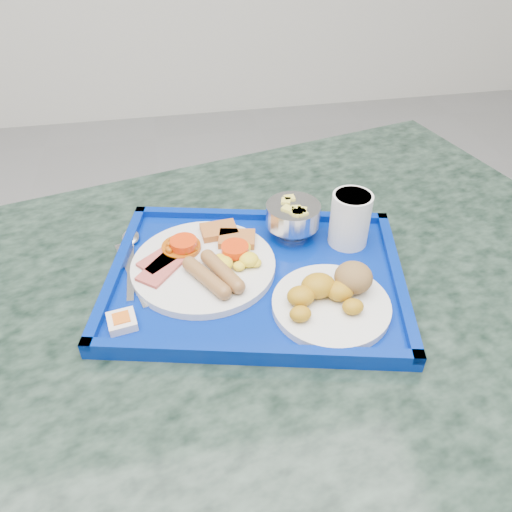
{
  "coord_description": "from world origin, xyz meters",
  "views": [
    {
      "loc": [
        0.08,
        -0.29,
        1.39
      ],
      "look_at": [
        0.19,
        0.31,
        0.89
      ],
      "focal_mm": 35.0,
      "sensor_mm": 36.0,
      "label": 1
    }
  ],
  "objects_px": {
    "bread_plate": "(333,296)",
    "juice_cup": "(350,218)",
    "main_plate": "(207,262)",
    "table": "(251,378)",
    "tray": "(256,278)",
    "fruit_bowl": "(293,215)"
  },
  "relations": [
    {
      "from": "table",
      "to": "main_plate",
      "type": "height_order",
      "value": "main_plate"
    },
    {
      "from": "tray",
      "to": "juice_cup",
      "type": "distance_m",
      "value": 0.19
    },
    {
      "from": "tray",
      "to": "main_plate",
      "type": "relative_size",
      "value": 2.28
    },
    {
      "from": "table",
      "to": "bread_plate",
      "type": "relative_size",
      "value": 8.41
    },
    {
      "from": "tray",
      "to": "fruit_bowl",
      "type": "height_order",
      "value": "fruit_bowl"
    },
    {
      "from": "tray",
      "to": "fruit_bowl",
      "type": "xyz_separation_m",
      "value": [
        0.08,
        0.1,
        0.05
      ]
    },
    {
      "from": "bread_plate",
      "to": "juice_cup",
      "type": "relative_size",
      "value": 1.87
    },
    {
      "from": "fruit_bowl",
      "to": "juice_cup",
      "type": "relative_size",
      "value": 1.0
    },
    {
      "from": "main_plate",
      "to": "bread_plate",
      "type": "bearing_deg",
      "value": -34.79
    },
    {
      "from": "bread_plate",
      "to": "fruit_bowl",
      "type": "distance_m",
      "value": 0.19
    },
    {
      "from": "juice_cup",
      "to": "main_plate",
      "type": "bearing_deg",
      "value": -174.17
    },
    {
      "from": "bread_plate",
      "to": "juice_cup",
      "type": "xyz_separation_m",
      "value": [
        0.07,
        0.15,
        0.03
      ]
    },
    {
      "from": "bread_plate",
      "to": "table",
      "type": "bearing_deg",
      "value": 152.36
    },
    {
      "from": "juice_cup",
      "to": "fruit_bowl",
      "type": "bearing_deg",
      "value": 158.6
    },
    {
      "from": "main_plate",
      "to": "bread_plate",
      "type": "relative_size",
      "value": 1.33
    },
    {
      "from": "bread_plate",
      "to": "tray",
      "type": "bearing_deg",
      "value": 138.34
    },
    {
      "from": "bread_plate",
      "to": "fruit_bowl",
      "type": "xyz_separation_m",
      "value": [
        -0.02,
        0.19,
        0.02
      ]
    },
    {
      "from": "main_plate",
      "to": "juice_cup",
      "type": "xyz_separation_m",
      "value": [
        0.25,
        0.03,
        0.04
      ]
    },
    {
      "from": "main_plate",
      "to": "bread_plate",
      "type": "distance_m",
      "value": 0.22
    },
    {
      "from": "tray",
      "to": "main_plate",
      "type": "height_order",
      "value": "main_plate"
    },
    {
      "from": "table",
      "to": "tray",
      "type": "relative_size",
      "value": 2.78
    },
    {
      "from": "tray",
      "to": "bread_plate",
      "type": "height_order",
      "value": "bread_plate"
    }
  ]
}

